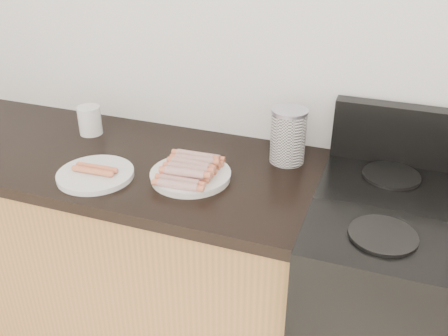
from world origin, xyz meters
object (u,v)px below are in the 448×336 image
(stove, at_px, (420,332))
(main_plate, at_px, (191,176))
(canister, at_px, (288,136))
(side_plate, at_px, (95,174))
(mug, at_px, (90,120))

(stove, relative_size, main_plate, 3.57)
(main_plate, relative_size, canister, 1.36)
(side_plate, xyz_separation_m, canister, (0.55, 0.32, 0.09))
(main_plate, distance_m, canister, 0.35)
(side_plate, bearing_deg, stove, 7.31)
(stove, distance_m, canister, 0.77)
(main_plate, xyz_separation_m, canister, (0.26, 0.22, 0.09))
(side_plate, xyz_separation_m, mug, (-0.20, 0.29, 0.04))
(canister, distance_m, mug, 0.76)
(side_plate, height_order, canister, canister)
(canister, xyz_separation_m, mug, (-0.75, -0.03, -0.04))
(main_plate, height_order, side_plate, same)
(canister, bearing_deg, mug, -177.38)
(main_plate, bearing_deg, side_plate, -161.86)
(mug, bearing_deg, canister, 2.62)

